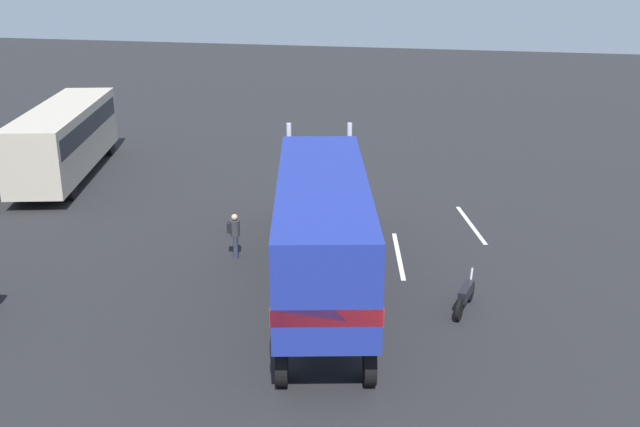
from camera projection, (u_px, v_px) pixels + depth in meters
ground_plane at (321, 221)px, 30.21m from camera, size 120.00×120.00×0.00m
lane_stripe_near at (398, 255)px, 26.79m from camera, size 4.34×1.03×0.01m
lane_stripe_mid at (471, 224)px, 29.85m from camera, size 4.27×1.40×0.01m
semi_truck at (321, 218)px, 23.03m from camera, size 14.34×5.86×4.50m
person_bystander at (235, 234)px, 26.34m from camera, size 0.38×0.48×1.63m
parked_bus at (65, 135)px, 35.71m from camera, size 11.28×5.40×3.40m
motorcycle at (466, 296)px, 22.52m from camera, size 2.09×0.50×1.12m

